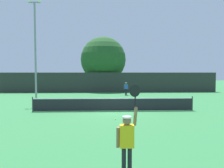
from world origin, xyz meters
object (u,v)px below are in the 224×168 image
light_pole (35,45)px  parked_car_mid (164,84)px  player_serving (127,137)px  tennis_ball (115,119)px  player_receiving (126,88)px  parked_car_near (90,85)px  large_tree (103,60)px

light_pole → parked_car_mid: 25.75m
player_serving → tennis_ball: 7.34m
parked_car_mid → player_serving: bearing=-102.0°
player_serving → parked_car_mid: 35.42m
player_receiving → light_pole: bearing=33.3°
parked_car_near → parked_car_mid: size_ratio=1.01×
parked_car_mid → player_receiving: bearing=-118.4°
player_receiving → large_tree: large_tree is taller
player_receiving → parked_car_near: bearing=-61.3°
player_receiving → tennis_ball: bearing=81.6°
player_serving → large_tree: 29.31m
player_serving → player_receiving: (2.19, 21.50, -0.15)m
tennis_ball → player_receiving: bearing=81.6°
large_tree → parked_car_mid: (10.94, 4.82, -4.07)m
tennis_ball → parked_car_mid: size_ratio=0.02×
parked_car_near → light_pole: bearing=-111.4°
large_tree → player_serving: bearing=-88.8°
player_receiving → parked_car_mid: (8.12, 12.39, -0.18)m
tennis_ball → parked_car_near: 23.61m
light_pole → parked_car_near: bearing=74.6°
player_receiving → tennis_ball: player_receiving is taller
player_receiving → light_pole: (-9.23, -6.07, 4.44)m
player_receiving → large_tree: 8.96m
player_serving → tennis_ball: player_serving is taller
large_tree → parked_car_mid: large_tree is taller
light_pole → parked_car_near: (4.21, 15.24, -4.62)m
parked_car_near → player_serving: bearing=-90.6°
light_pole → parked_car_near: size_ratio=2.20×
large_tree → parked_car_near: bearing=143.8°
light_pole → tennis_ball: bearing=-48.9°
large_tree → light_pole: bearing=-115.2°
player_receiving → large_tree: (-2.82, 7.56, 3.89)m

